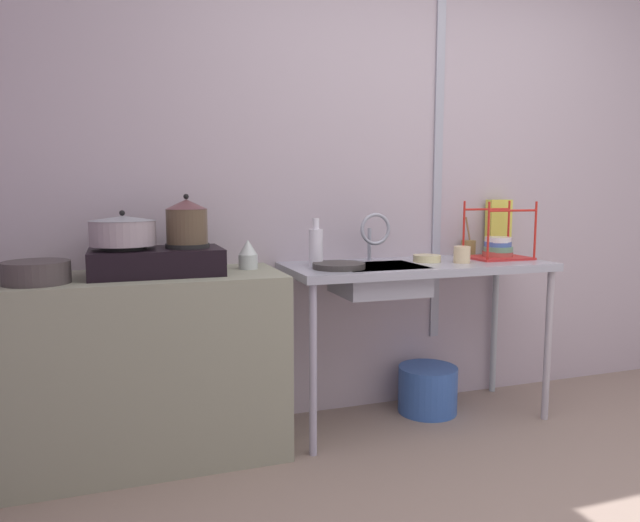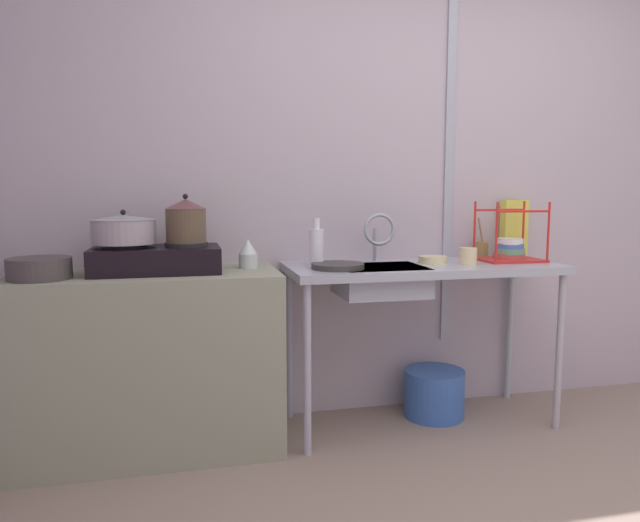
# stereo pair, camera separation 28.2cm
# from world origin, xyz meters

# --- Properties ---
(wall_back) EXTENTS (5.04, 0.10, 2.44)m
(wall_back) POSITION_xyz_m (0.00, 1.74, 1.22)
(wall_back) COLOR #B4A6B1
(wall_back) RESTS_ON ground
(wall_metal_strip) EXTENTS (0.05, 0.01, 1.95)m
(wall_metal_strip) POSITION_xyz_m (0.17, 1.69, 1.34)
(wall_metal_strip) COLOR #A1A5B4
(counter_concrete) EXTENTS (1.19, 0.54, 0.84)m
(counter_concrete) POSITION_xyz_m (-1.44, 1.42, 0.42)
(counter_concrete) COLOR gray
(counter_concrete) RESTS_ON ground
(counter_sink) EXTENTS (1.38, 0.54, 0.84)m
(counter_sink) POSITION_xyz_m (-0.09, 1.42, 0.77)
(counter_sink) COLOR #A1A5B4
(counter_sink) RESTS_ON ground
(stove) EXTENTS (0.57, 0.33, 0.13)m
(stove) POSITION_xyz_m (-1.39, 1.42, 0.90)
(stove) COLOR black
(stove) RESTS_ON counter_concrete
(pot_on_left_burner) EXTENTS (0.28, 0.28, 0.15)m
(pot_on_left_burner) POSITION_xyz_m (-1.53, 1.42, 1.04)
(pot_on_left_burner) COLOR #9D8F97
(pot_on_left_burner) RESTS_ON stove
(pot_on_right_burner) EXTENTS (0.19, 0.19, 0.22)m
(pot_on_right_burner) POSITION_xyz_m (-1.25, 1.42, 1.07)
(pot_on_right_burner) COLOR brown
(pot_on_right_burner) RESTS_ON stove
(pot_beside_stove) EXTENTS (0.26, 0.26, 0.09)m
(pot_beside_stove) POSITION_xyz_m (-1.86, 1.33, 0.88)
(pot_beside_stove) COLOR #423A3A
(pot_beside_stove) RESTS_ON counter_concrete
(percolator) EXTENTS (0.09, 0.09, 0.14)m
(percolator) POSITION_xyz_m (-0.97, 1.48, 0.90)
(percolator) COLOR silver
(percolator) RESTS_ON counter_concrete
(sink_basin) EXTENTS (0.42, 0.35, 0.14)m
(sink_basin) POSITION_xyz_m (-0.33, 1.38, 0.77)
(sink_basin) COLOR #A1A5B4
(sink_basin) RESTS_ON counter_sink
(faucet) EXTENTS (0.17, 0.09, 0.26)m
(faucet) POSITION_xyz_m (-0.29, 1.52, 1.00)
(faucet) COLOR #A1A5B4
(faucet) RESTS_ON counter_sink
(frying_pan) EXTENTS (0.25, 0.25, 0.03)m
(frying_pan) POSITION_xyz_m (-0.55, 1.35, 0.85)
(frying_pan) COLOR #363230
(frying_pan) RESTS_ON counter_sink
(dish_rack) EXTENTS (0.31, 0.25, 0.31)m
(dish_rack) POSITION_xyz_m (0.41, 1.45, 0.89)
(dish_rack) COLOR red
(dish_rack) RESTS_ON counter_sink
(cup_by_rack) EXTENTS (0.09, 0.09, 0.09)m
(cup_by_rack) POSITION_xyz_m (0.12, 1.35, 0.88)
(cup_by_rack) COLOR beige
(cup_by_rack) RESTS_ON counter_sink
(small_bowl_on_drainboard) EXTENTS (0.14, 0.14, 0.04)m
(small_bowl_on_drainboard) POSITION_xyz_m (-0.02, 1.45, 0.85)
(small_bowl_on_drainboard) COLOR beige
(small_bowl_on_drainboard) RESTS_ON counter_sink
(bottle_by_sink) EXTENTS (0.07, 0.07, 0.24)m
(bottle_by_sink) POSITION_xyz_m (-0.63, 1.46, 0.93)
(bottle_by_sink) COLOR silver
(bottle_by_sink) RESTS_ON counter_sink
(cereal_box) EXTENTS (0.15, 0.07, 0.32)m
(cereal_box) POSITION_xyz_m (0.56, 1.65, 1.00)
(cereal_box) COLOR #D9D74B
(cereal_box) RESTS_ON counter_sink
(utensil_jar) EXTENTS (0.08, 0.08, 0.22)m
(utensil_jar) POSITION_xyz_m (0.35, 1.63, 0.88)
(utensil_jar) COLOR olive
(utensil_jar) RESTS_ON counter_sink
(bucket_on_floor) EXTENTS (0.32, 0.32, 0.25)m
(bucket_on_floor) POSITION_xyz_m (0.02, 1.49, 0.13)
(bucket_on_floor) COLOR #355DAF
(bucket_on_floor) RESTS_ON ground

